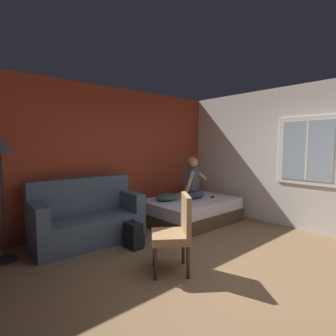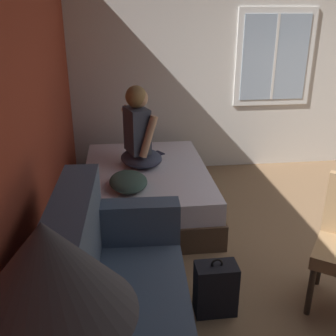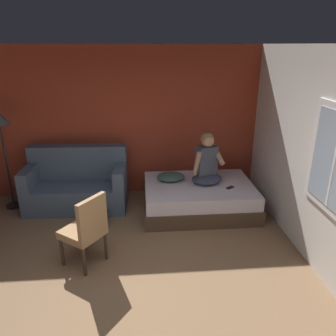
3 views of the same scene
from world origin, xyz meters
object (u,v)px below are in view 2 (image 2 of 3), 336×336
bed (146,190)px  floor_lamp (56,333)px  couch (111,319)px  cell_phone (159,153)px  person_seated (139,134)px  throw_pillow (128,181)px  backpack (215,288)px

bed → floor_lamp: (-3.24, 0.40, 1.19)m
couch → cell_phone: (2.57, -0.54, 0.09)m
person_seated → cell_phone: 0.56m
bed → person_seated: 0.62m
bed → throw_pillow: bearing=156.8°
couch → throw_pillow: 1.64m
bed → floor_lamp: floor_lamp is taller
couch → throw_pillow: bearing=-5.3°
floor_lamp → cell_phone: bearing=-9.0°
person_seated → floor_lamp: bearing=174.2°
bed → cell_phone: (0.48, -0.19, 0.25)m
person_seated → throw_pillow: 0.67m
backpack → couch: bearing=120.5°
couch → backpack: (0.43, -0.73, -0.20)m
person_seated → throw_pillow: bearing=166.5°
bed → person_seated: bearing=24.1°
backpack → throw_pillow: size_ratio=0.95×
backpack → cell_phone: (2.13, 0.19, 0.29)m
backpack → floor_lamp: floor_lamp is taller
cell_phone → backpack: bearing=-117.2°
couch → person_seated: bearing=-7.6°
backpack → person_seated: bearing=13.9°
throw_pillow → cell_phone: throw_pillow is taller
backpack → throw_pillow: throw_pillow is taller
floor_lamp → backpack: bearing=-26.2°
bed → couch: 2.12m
bed → throw_pillow: 0.59m
bed → couch: bearing=170.5°
backpack → bed: bearing=13.0°
person_seated → cell_phone: person_seated is taller
bed → couch: size_ratio=1.08×
couch → backpack: bearing=-59.5°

